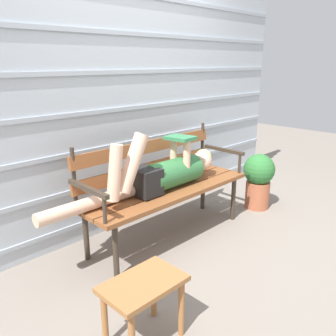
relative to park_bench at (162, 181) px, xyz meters
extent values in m
plane|color=gray|center=(0.00, -0.24, -0.52)|extent=(12.00, 12.00, 0.00)
cube|color=#B2BCC6|center=(0.00, 0.46, 0.61)|extent=(4.50, 0.06, 2.24)
cube|color=#A3ADB7|center=(0.00, 0.42, -0.36)|extent=(4.50, 0.02, 0.04)
cube|color=#A3ADB7|center=(0.00, 0.42, -0.04)|extent=(4.50, 0.02, 0.04)
cube|color=#A3ADB7|center=(0.00, 0.42, 0.29)|extent=(4.50, 0.02, 0.04)
cube|color=#A3ADB7|center=(0.00, 0.42, 0.61)|extent=(4.50, 0.02, 0.04)
cube|color=#A3ADB7|center=(0.00, 0.42, 0.93)|extent=(4.50, 0.02, 0.04)
cube|color=#A3ADB7|center=(0.00, 0.42, 1.25)|extent=(4.50, 0.02, 0.04)
cube|color=brown|center=(0.00, -0.24, -0.06)|extent=(1.65, 0.16, 0.04)
cube|color=brown|center=(0.00, -0.07, -0.06)|extent=(1.65, 0.16, 0.04)
cube|color=brown|center=(0.00, 0.10, -0.06)|extent=(1.65, 0.16, 0.04)
cube|color=brown|center=(0.00, 0.18, 0.08)|extent=(1.58, 0.05, 0.11)
cube|color=brown|center=(0.00, 0.18, 0.28)|extent=(1.58, 0.05, 0.11)
cylinder|color=#382D23|center=(-0.76, 0.18, 0.18)|extent=(0.03, 0.03, 0.45)
cylinder|color=#382D23|center=(0.76, 0.18, 0.18)|extent=(0.03, 0.03, 0.45)
cylinder|color=#382D23|center=(-0.72, -0.27, -0.30)|extent=(0.04, 0.04, 0.44)
cylinder|color=#382D23|center=(0.72, -0.27, -0.30)|extent=(0.04, 0.04, 0.44)
cylinder|color=#382D23|center=(-0.72, 0.12, -0.30)|extent=(0.04, 0.04, 0.44)
cylinder|color=#382D23|center=(0.72, 0.12, -0.30)|extent=(0.04, 0.04, 0.44)
cube|color=#382D23|center=(-0.80, -0.07, 0.16)|extent=(0.04, 0.47, 0.03)
cylinder|color=#382D23|center=(-0.80, -0.27, 0.06)|extent=(0.03, 0.03, 0.20)
cube|color=#382D23|center=(0.80, -0.07, 0.16)|extent=(0.04, 0.47, 0.03)
cylinder|color=#382D23|center=(0.80, -0.27, 0.06)|extent=(0.03, 0.03, 0.20)
cylinder|color=#33703D|center=(0.07, -0.07, 0.08)|extent=(0.53, 0.24, 0.24)
cube|color=black|center=(-0.26, -0.07, 0.08)|extent=(0.20, 0.23, 0.22)
sphere|color=beige|center=(0.46, -0.07, 0.11)|extent=(0.19, 0.19, 0.19)
sphere|color=#E0C67A|center=(0.48, -0.07, 0.14)|extent=(0.16, 0.16, 0.16)
cylinder|color=beige|center=(-0.44, -0.13, 0.29)|extent=(0.30, 0.11, 0.46)
cylinder|color=beige|center=(-0.60, -0.13, 0.24)|extent=(0.15, 0.09, 0.42)
cylinder|color=beige|center=(-0.75, -0.01, 0.01)|extent=(0.83, 0.10, 0.10)
cylinder|color=beige|center=(0.15, -0.15, 0.22)|extent=(0.06, 0.06, 0.28)
cylinder|color=beige|center=(0.15, 0.01, 0.22)|extent=(0.06, 0.06, 0.28)
cube|color=#337A4C|center=(0.15, -0.07, 0.38)|extent=(0.20, 0.26, 0.04)
cube|color=#9E6638|center=(-0.97, -0.85, -0.14)|extent=(0.45, 0.29, 0.03)
cylinder|color=#9E6638|center=(-0.79, -0.97, -0.34)|extent=(0.04, 0.04, 0.36)
cylinder|color=#9E6638|center=(-1.15, -0.73, -0.34)|extent=(0.04, 0.04, 0.36)
cylinder|color=#9E6638|center=(-0.79, -0.73, -0.34)|extent=(0.04, 0.04, 0.36)
cylinder|color=#AD5B3D|center=(1.17, -0.28, -0.37)|extent=(0.26, 0.26, 0.29)
sphere|color=#2D7033|center=(1.17, -0.28, -0.08)|extent=(0.33, 0.33, 0.33)
camera|label=1|loc=(-2.03, -2.10, 1.01)|focal=37.45mm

